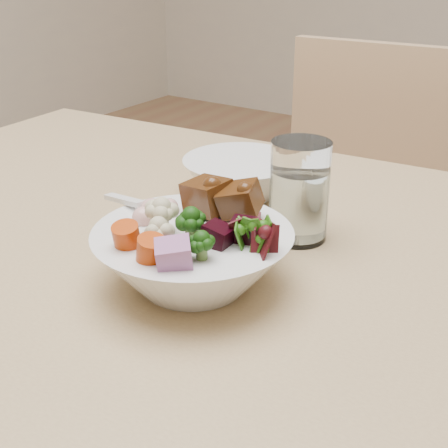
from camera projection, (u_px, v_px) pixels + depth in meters
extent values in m
cube|color=tan|center=(351.00, 325.00, 0.61)|extent=(1.64, 1.00, 0.04)
cylinder|color=tan|center=(85.00, 294.00, 1.38)|extent=(0.06, 0.06, 0.70)
cube|color=tan|center=(339.00, 278.00, 1.28)|extent=(0.43, 0.43, 0.04)
cube|color=tan|center=(379.00, 150.00, 1.33)|extent=(0.41, 0.05, 0.45)
cylinder|color=tan|center=(224.00, 385.00, 1.32)|extent=(0.03, 0.03, 0.42)
cylinder|color=tan|center=(383.00, 447.00, 1.16)|extent=(0.03, 0.03, 0.42)
cylinder|color=tan|center=(294.00, 310.00, 1.59)|extent=(0.03, 0.03, 0.42)
cylinder|color=tan|center=(430.00, 352.00, 1.43)|extent=(0.03, 0.03, 0.42)
sphere|color=black|center=(191.00, 229.00, 0.60)|extent=(0.03, 0.03, 0.03)
sphere|color=beige|center=(162.00, 221.00, 0.61)|extent=(0.04, 0.04, 0.04)
cube|color=black|center=(243.00, 233.00, 0.60)|extent=(0.04, 0.03, 0.02)
cube|color=#995C92|center=(174.00, 256.00, 0.56)|extent=(0.04, 0.05, 0.03)
cylinder|color=#A92404|center=(127.00, 238.00, 0.59)|extent=(0.03, 0.03, 0.03)
sphere|color=#DEA29B|center=(144.00, 218.00, 0.64)|extent=(0.02, 0.02, 0.02)
ellipsoid|color=white|center=(148.00, 217.00, 0.66)|extent=(0.04, 0.04, 0.01)
cube|color=white|center=(124.00, 200.00, 0.69)|extent=(0.07, 0.03, 0.02)
cylinder|color=white|center=(299.00, 191.00, 0.72)|extent=(0.07, 0.07, 0.12)
cylinder|color=white|center=(299.00, 203.00, 0.73)|extent=(0.06, 0.06, 0.08)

